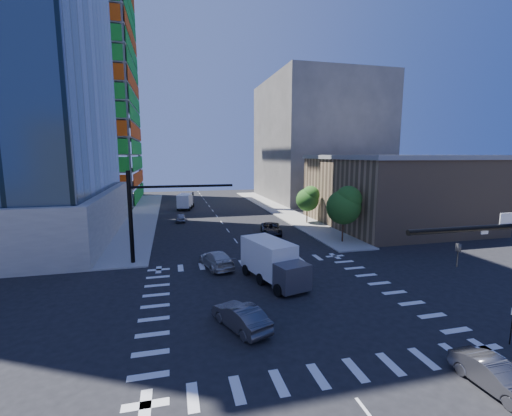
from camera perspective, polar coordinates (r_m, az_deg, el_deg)
name	(u,v)px	position (r m, az deg, el deg)	size (l,w,h in m)	color
ground	(280,299)	(26.38, 4.07, -14.90)	(160.00, 160.00, 0.00)	black
road_markings	(280,299)	(26.38, 4.07, -14.89)	(20.00, 20.00, 0.01)	silver
sidewalk_ne	(278,209)	(66.89, 3.66, -0.23)	(5.00, 60.00, 0.15)	gray
sidewalk_nw	(144,215)	(64.00, -18.20, -1.08)	(5.00, 60.00, 0.15)	gray
construction_building	(74,90)	(88.27, -28.10, 16.97)	(25.16, 34.50, 70.60)	slate
commercial_building	(393,190)	(55.75, 21.88, 2.76)	(20.50, 22.50, 10.60)	#907353
bg_building_ne	(317,141)	(85.33, 10.12, 10.99)	(24.00, 30.00, 28.00)	#5A5551
signal_mast_nw	(146,208)	(34.90, -17.81, -0.02)	(10.20, 0.40, 9.00)	black
tree_south	(345,205)	(42.43, 14.61, 0.53)	(4.16, 4.16, 6.82)	#382316
tree_north	(308,198)	(53.38, 8.73, 1.62)	(3.54, 3.52, 5.78)	#382316
no_parking_sign	(512,321)	(24.77, 36.89, -14.89)	(0.30, 0.06, 2.20)	black
car_nb_right	(496,376)	(20.45, 35.06, -21.96)	(1.42, 4.07, 1.34)	#47464B
car_nb_far	(271,229)	(46.01, 2.52, -3.50)	(2.61, 5.65, 1.57)	black
car_sb_near	(216,259)	(33.11, -6.60, -8.48)	(2.19, 5.39, 1.56)	#B4B4B4
car_sb_mid	(181,217)	(56.28, -12.41, -1.55)	(1.55, 3.85, 1.31)	#9C9DA3
car_sb_cross	(241,316)	(22.11, -2.57, -17.62)	(1.62, 4.64, 1.53)	#48474C
box_truck_near	(275,266)	(28.85, 3.15, -9.55)	(4.40, 7.03, 3.43)	black
box_truck_far	(186,202)	(69.13, -11.61, 0.96)	(3.68, 6.18, 3.03)	black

